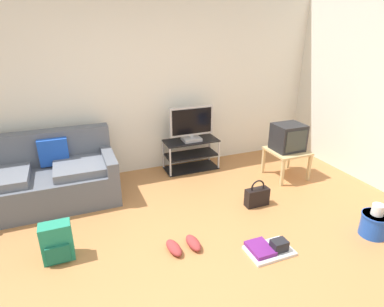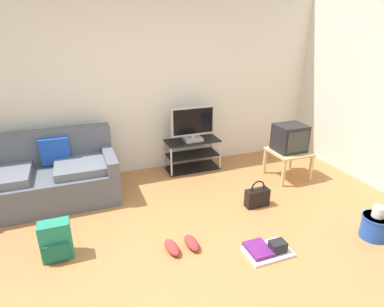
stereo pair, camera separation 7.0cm
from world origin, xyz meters
name	(u,v)px [view 1 (the left image)]	position (x,y,z in m)	size (l,w,h in m)	color
ground_plane	(194,271)	(0.00, 0.00, -0.01)	(9.00, 9.80, 0.02)	#B27542
wall_back	(131,84)	(0.00, 2.45, 1.35)	(9.00, 0.10, 2.70)	silver
wall_right	(381,89)	(3.05, 0.84, 1.35)	(0.10, 3.60, 2.70)	silver
couch	(44,179)	(-1.31, 1.89, 0.32)	(1.78, 0.88, 0.87)	#565B66
tv_stand	(191,154)	(0.81, 2.14, 0.24)	(0.84, 0.39, 0.48)	black
flat_tv	(191,124)	(0.81, 2.11, 0.75)	(0.69, 0.22, 0.54)	#B2B2B7
side_table	(287,154)	(2.03, 1.34, 0.36)	(0.53, 0.53, 0.43)	tan
crt_tv	(288,137)	(2.03, 1.36, 0.62)	(0.42, 0.37, 0.39)	#232326
backpack	(57,242)	(-1.17, 0.64, 0.20)	(0.29, 0.24, 0.40)	#238466
handbag	(257,196)	(1.18, 0.78, 0.13)	(0.31, 0.12, 0.36)	black
cleaning_bucket	(375,223)	(2.02, -0.23, 0.16)	(0.29, 0.29, 0.38)	blue
sneakers_pair	(184,245)	(0.01, 0.32, 0.04)	(0.36, 0.29, 0.09)	#993333
floor_tray	(269,249)	(0.80, -0.05, 0.04)	(0.46, 0.32, 0.14)	silver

